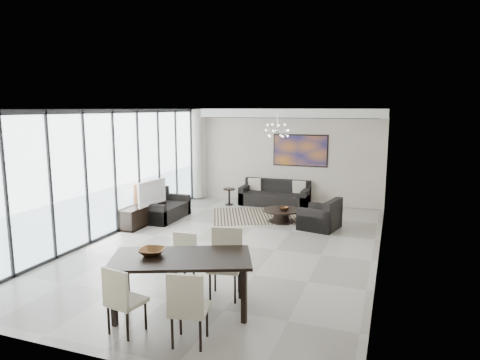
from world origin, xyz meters
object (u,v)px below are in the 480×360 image
at_px(sofa_main, 275,197).
at_px(tv_console, 142,214).
at_px(television, 148,192).
at_px(coffee_table, 281,215).
at_px(dining_table, 181,262).

bearing_deg(sofa_main, tv_console, -128.50).
height_order(tv_console, television, television).
height_order(coffee_table, sofa_main, sofa_main).
relative_size(sofa_main, television, 1.92).
bearing_deg(dining_table, television, 127.08).
relative_size(sofa_main, tv_console, 1.26).
distance_m(television, dining_table, 4.97).
bearing_deg(television, tv_console, 118.11).
distance_m(sofa_main, dining_table, 7.21).
distance_m(coffee_table, dining_table, 5.33).
bearing_deg(television, coffee_table, -61.46).
bearing_deg(dining_table, coffee_table, 88.72).
bearing_deg(sofa_main, coffee_table, -70.02).
bearing_deg(dining_table, sofa_main, 94.47).
height_order(sofa_main, television, television).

